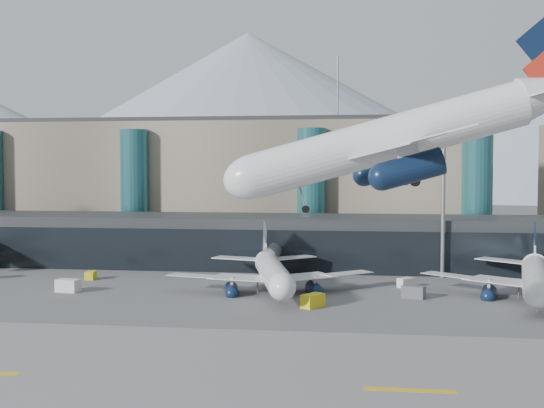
{
  "coord_description": "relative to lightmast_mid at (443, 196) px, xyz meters",
  "views": [
    {
      "loc": [
        15.64,
        -74.24,
        19.3
      ],
      "look_at": [
        1.76,
        32.0,
        13.68
      ],
      "focal_mm": 45.0,
      "sensor_mm": 36.0,
      "label": 1
    }
  ],
  "objects": [
    {
      "name": "jet_parked_right",
      "position": [
        11.94,
        -16.06,
        -10.06
      ],
      "size": [
        34.93,
        35.81,
        11.52
      ],
      "rotation": [
        0.0,
        0.0,
        1.35
      ],
      "color": "silver",
      "rests_on": "ground"
    },
    {
      "name": "veh_h",
      "position": [
        -20.88,
        -28.67,
        -13.48
      ],
      "size": [
        3.41,
        3.79,
        1.87
      ],
      "primitive_type": "cube",
      "rotation": [
        0.0,
        0.0,
        0.95
      ],
      "color": "gold",
      "rests_on": "ground"
    },
    {
      "name": "veh_b",
      "position": [
        -60.86,
        -9.8,
        -13.71
      ],
      "size": [
        1.69,
        2.56,
        1.41
      ],
      "primitive_type": "cube",
      "rotation": [
        0.0,
        0.0,
        1.65
      ],
      "color": "gold",
      "rests_on": "ground"
    },
    {
      "name": "hero_jet",
      "position": [
        -8.86,
        -60.04,
        9.06
      ],
      "size": [
        35.62,
        35.93,
        11.63
      ],
      "rotation": [
        0.0,
        -0.27,
        0.1
      ],
      "color": "silver",
      "rests_on": "ground"
    },
    {
      "name": "terminal_main",
      "position": [
        -55.0,
        42.0,
        1.03
      ],
      "size": [
        130.0,
        30.0,
        31.0
      ],
      "color": "gray",
      "rests_on": "ground"
    },
    {
      "name": "mountain_ridge",
      "position": [
        -14.03,
        332.0,
        31.33
      ],
      "size": [
        910.0,
        400.0,
        110.0
      ],
      "color": "gray",
      "rests_on": "ground"
    },
    {
      "name": "teal_towers",
      "position": [
        -44.99,
        26.01,
        -0.41
      ],
      "size": [
        116.4,
        19.4,
        46.0
      ],
      "color": "#235D63",
      "rests_on": "ground"
    },
    {
      "name": "jet_parked_mid",
      "position": [
        -28.43,
        -15.63,
        -10.21
      ],
      "size": [
        33.7,
        34.63,
        11.13
      ],
      "rotation": [
        0.0,
        0.0,
        1.8
      ],
      "color": "silver",
      "rests_on": "ground"
    },
    {
      "name": "veh_a",
      "position": [
        -59.71,
        -21.69,
        -13.43
      ],
      "size": [
        3.77,
        2.48,
        1.97
      ],
      "primitive_type": "cube",
      "rotation": [
        0.0,
        0.0,
        -0.15
      ],
      "color": "silver",
      "rests_on": "ground"
    },
    {
      "name": "lightmast_mid",
      "position": [
        0.0,
        0.0,
        0.0
      ],
      "size": [
        3.0,
        1.2,
        25.6
      ],
      "color": "slate",
      "rests_on": "ground"
    },
    {
      "name": "veh_c",
      "position": [
        -6.5,
        -20.0,
        -13.49
      ],
      "size": [
        3.74,
        2.82,
        1.85
      ],
      "primitive_type": "cube",
      "rotation": [
        0.0,
        0.0,
        -0.36
      ],
      "color": "#4F4F54",
      "rests_on": "ground"
    },
    {
      "name": "concourse",
      "position": [
        -30.02,
        9.73,
        -9.45
      ],
      "size": [
        170.0,
        27.0,
        10.0
      ],
      "color": "black",
      "rests_on": "ground"
    },
    {
      "name": "ground",
      "position": [
        -30.0,
        -48.0,
        -14.42
      ],
      "size": [
        900.0,
        900.0,
        0.0
      ],
      "primitive_type": "plane",
      "color": "#515154",
      "rests_on": "ground"
    },
    {
      "name": "runway_markings",
      "position": [
        -30.0,
        -63.0,
        -14.37
      ],
      "size": [
        128.0,
        1.0,
        0.02
      ],
      "color": "gold",
      "rests_on": "ground"
    },
    {
      "name": "runway_strip",
      "position": [
        -30.0,
        -63.0,
        -14.4
      ],
      "size": [
        400.0,
        40.0,
        0.04
      ],
      "primitive_type": "cube",
      "color": "slate",
      "rests_on": "ground"
    },
    {
      "name": "veh_d",
      "position": [
        -7.07,
        -10.66,
        -13.66
      ],
      "size": [
        2.9,
        2.87,
        1.52
      ],
      "primitive_type": "cube",
      "rotation": [
        0.0,
        0.0,
        0.77
      ],
      "color": "silver",
      "rests_on": "ground"
    }
  ]
}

